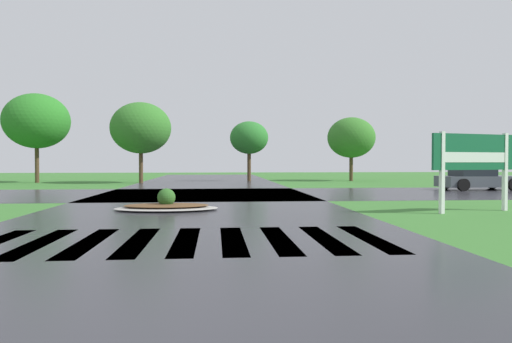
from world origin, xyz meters
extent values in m
cube|color=#2B2B30|center=(0.00, 10.00, 0.00)|extent=(9.59, 80.00, 0.01)
cube|color=#2B2B30|center=(0.00, 18.20, 0.00)|extent=(90.00, 8.63, 0.01)
cube|color=white|center=(-2.70, 5.37, 0.00)|extent=(0.45, 3.39, 0.01)
cube|color=white|center=(-1.80, 5.37, 0.00)|extent=(0.45, 3.39, 0.01)
cube|color=white|center=(-0.90, 5.37, 0.00)|extent=(0.45, 3.39, 0.01)
cube|color=white|center=(0.00, 5.37, 0.00)|extent=(0.45, 3.39, 0.01)
cube|color=white|center=(0.90, 5.37, 0.00)|extent=(0.45, 3.39, 0.01)
cube|color=white|center=(1.80, 5.37, 0.00)|extent=(0.45, 3.39, 0.01)
cube|color=white|center=(2.70, 5.37, 0.00)|extent=(0.45, 3.39, 0.01)
cube|color=white|center=(3.60, 5.37, 0.00)|extent=(0.45, 3.39, 0.01)
cube|color=white|center=(9.48, 10.12, 1.19)|extent=(0.15, 0.15, 2.39)
cube|color=white|center=(7.12, 9.45, 1.19)|extent=(0.15, 0.15, 2.39)
cube|color=#145938|center=(8.30, 9.79, 1.80)|extent=(3.04, 0.93, 1.07)
cube|color=white|center=(8.30, 9.79, 1.64)|extent=(2.32, 0.74, 0.30)
ellipsoid|color=#9E9B93|center=(-0.95, 11.12, 0.06)|extent=(3.20, 1.76, 0.12)
ellipsoid|color=brown|center=(-0.95, 11.12, 0.15)|extent=(2.62, 1.44, 0.10)
sphere|color=#2D6023|center=(-0.95, 11.12, 0.40)|extent=(0.56, 0.56, 0.56)
cube|color=#4C545B|center=(14.50, 20.21, 0.46)|extent=(4.19, 1.91, 0.57)
cube|color=#1E232B|center=(14.16, 20.19, 0.94)|extent=(2.00, 1.60, 0.40)
cylinder|color=black|center=(15.86, 21.16, 0.32)|extent=(0.65, 0.25, 0.64)
cylinder|color=black|center=(13.06, 21.04, 0.32)|extent=(0.65, 0.25, 0.64)
cylinder|color=black|center=(13.14, 19.25, 0.32)|extent=(0.65, 0.25, 0.64)
cylinder|color=#4C3823|center=(-11.99, 30.77, 1.39)|extent=(0.28, 0.28, 2.77)
ellipsoid|color=#2A7924|center=(-11.99, 30.77, 4.36)|extent=(4.54, 4.54, 3.86)
cylinder|color=#4C3823|center=(-4.61, 29.72, 1.19)|extent=(0.28, 0.28, 2.37)
ellipsoid|color=#337528|center=(-4.61, 29.72, 3.84)|extent=(4.19, 4.19, 3.56)
cylinder|color=#4C3823|center=(3.14, 32.14, 1.15)|extent=(0.28, 0.28, 2.30)
ellipsoid|color=#2B752C|center=(3.14, 32.14, 3.32)|extent=(2.92, 2.92, 2.48)
cylinder|color=#4C3823|center=(11.05, 31.98, 1.03)|extent=(0.28, 0.28, 2.07)
ellipsoid|color=#347527|center=(11.05, 31.98, 3.35)|extent=(3.67, 3.67, 3.12)
camera|label=1|loc=(0.57, -3.69, 1.53)|focal=33.08mm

